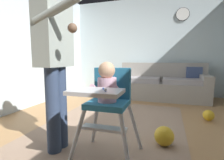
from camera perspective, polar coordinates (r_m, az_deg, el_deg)
ground at (r=2.47m, az=2.73°, el=-17.06°), size 5.63×6.92×0.10m
wall_far at (r=4.92m, az=11.36°, el=10.66°), size 4.83×0.06×2.58m
wall_left at (r=3.64m, az=-29.15°, el=11.34°), size 0.06×5.92×2.58m
area_rug at (r=2.49m, az=-0.37°, el=-15.52°), size 1.94×2.77×0.01m
couch at (r=4.40m, az=16.00°, el=-1.52°), size 2.09×0.86×0.86m
high_chair at (r=1.59m, az=-1.43°, el=-4.67°), size 0.62×0.74×0.93m
adult_standing at (r=1.84m, az=-18.12°, el=6.79°), size 0.51×0.50×1.69m
toy_ball at (r=2.09m, az=16.78°, el=-17.23°), size 0.22×0.22×0.22m
toy_ball_second at (r=3.13m, az=29.19°, el=-10.11°), size 0.17×0.17×0.17m
wall_clock at (r=4.96m, az=22.24°, el=19.42°), size 0.33×0.04×0.33m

